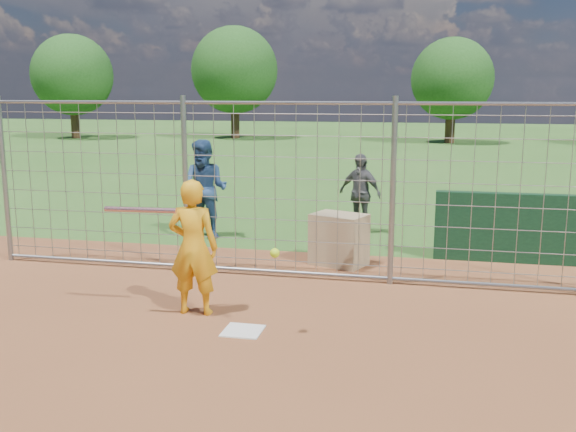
% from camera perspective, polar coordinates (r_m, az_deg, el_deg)
% --- Properties ---
extents(ground, '(100.00, 100.00, 0.00)m').
position_cam_1_polar(ground, '(7.51, -3.60, -9.70)').
color(ground, '#2D591E').
rests_on(ground, ground).
extents(home_plate, '(0.43, 0.43, 0.02)m').
position_cam_1_polar(home_plate, '(7.33, -4.03, -10.16)').
color(home_plate, silver).
rests_on(home_plate, ground).
extents(dugout_wall, '(2.60, 0.20, 1.10)m').
position_cam_1_polar(dugout_wall, '(10.66, 19.90, -1.04)').
color(dugout_wall, '#11381E').
rests_on(dugout_wall, ground).
extents(batter, '(0.62, 0.43, 1.65)m').
position_cam_1_polar(batter, '(7.74, -8.42, -2.79)').
color(batter, orange).
rests_on(batter, ground).
extents(bystander_a, '(0.91, 0.73, 1.80)m').
position_cam_1_polar(bystander_a, '(11.80, -7.38, 2.38)').
color(bystander_a, navy).
rests_on(bystander_a, ground).
extents(bystander_b, '(0.96, 0.72, 1.52)m').
position_cam_1_polar(bystander_b, '(12.23, 6.39, 2.02)').
color(bystander_b, '#505054').
rests_on(bystander_b, ground).
extents(equipment_bin, '(0.94, 0.80, 0.80)m').
position_cam_1_polar(equipment_bin, '(9.96, 4.55, -2.10)').
color(equipment_bin, tan).
rests_on(equipment_bin, ground).
extents(equipment_in_play, '(2.13, 0.34, 0.45)m').
position_cam_1_polar(equipment_in_play, '(7.39, -10.34, -0.33)').
color(equipment_in_play, silver).
rests_on(equipment_in_play, ground).
extents(backstop_fence, '(9.08, 0.08, 2.60)m').
position_cam_1_polar(backstop_fence, '(9.07, -0.23, 2.17)').
color(backstop_fence, gray).
rests_on(backstop_fence, ground).
extents(tree_line, '(44.66, 6.72, 6.48)m').
position_cam_1_polar(tree_line, '(34.92, 14.63, 12.40)').
color(tree_line, '#3F2B19').
rests_on(tree_line, ground).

